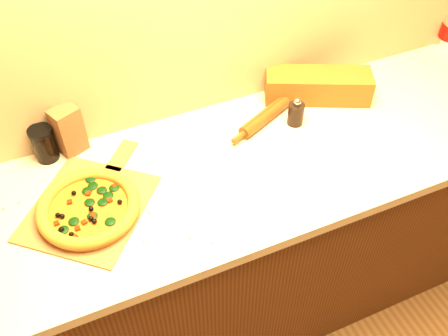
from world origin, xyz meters
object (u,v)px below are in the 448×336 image
pizza (89,208)px  pepper_grinder (296,113)px  pizza_peel (91,204)px  rolling_pin (265,116)px  dark_jar (44,144)px

pizza → pepper_grinder: (0.78, 0.12, 0.02)m
pizza_peel → pepper_grinder: pepper_grinder is taller
pizza → pizza_peel: bearing=72.8°
pizza_peel → pizza: size_ratio=1.62×
pizza → rolling_pin: pizza is taller
pizza → pepper_grinder: size_ratio=2.82×
pizza → dark_jar: 0.31m
pepper_grinder → pizza: bearing=-171.3°
pizza_peel → pizza: (-0.01, -0.03, 0.02)m
pizza_peel → pepper_grinder: (0.77, 0.09, 0.04)m
pizza_peel → rolling_pin: (0.68, 0.14, 0.02)m
pizza → pepper_grinder: 0.79m
pizza → pepper_grinder: bearing=8.7°
rolling_pin → pizza_peel: bearing=-168.4°
pizza → rolling_pin: size_ratio=0.94×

